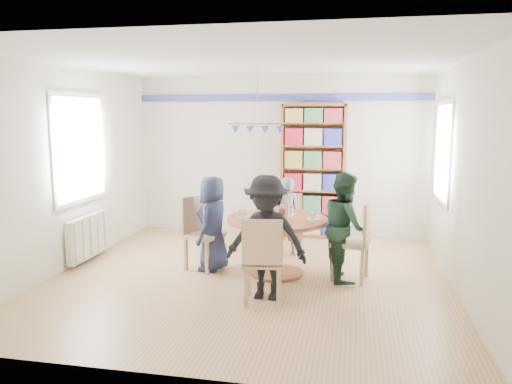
% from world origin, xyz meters
% --- Properties ---
extents(ground, '(5.00, 5.00, 0.00)m').
position_xyz_m(ground, '(0.00, 0.00, 0.00)').
color(ground, tan).
extents(room_shell, '(5.00, 5.00, 5.00)m').
position_xyz_m(room_shell, '(-0.26, 0.87, 1.65)').
color(room_shell, white).
rests_on(room_shell, ground).
extents(radiator, '(0.12, 1.00, 0.60)m').
position_xyz_m(radiator, '(-2.42, 0.30, 0.35)').
color(radiator, silver).
rests_on(radiator, ground).
extents(dining_table, '(1.30, 1.30, 0.75)m').
position_xyz_m(dining_table, '(0.32, 0.20, 0.56)').
color(dining_table, brown).
rests_on(dining_table, ground).
extents(chair_left, '(0.56, 0.56, 0.99)m').
position_xyz_m(chair_left, '(-0.75, 0.26, 0.54)').
color(chair_left, tan).
rests_on(chair_left, ground).
extents(chair_right, '(0.51, 0.51, 1.00)m').
position_xyz_m(chair_right, '(1.34, 0.17, 0.55)').
color(chair_right, tan).
rests_on(chair_right, ground).
extents(chair_far, '(0.45, 0.45, 0.90)m').
position_xyz_m(chair_far, '(0.34, 1.23, 0.49)').
color(chair_far, tan).
rests_on(chair_far, ground).
extents(chair_near, '(0.48, 0.48, 0.98)m').
position_xyz_m(chair_near, '(0.33, -0.86, 0.54)').
color(chair_near, tan).
rests_on(chair_near, ground).
extents(person_left, '(0.49, 0.67, 1.27)m').
position_xyz_m(person_left, '(-0.55, 0.23, 0.63)').
color(person_left, '#1B213B').
rests_on(person_left, ground).
extents(person_right, '(0.66, 0.77, 1.37)m').
position_xyz_m(person_right, '(1.18, 0.17, 0.68)').
color(person_right, '#1A3525').
rests_on(person_right, ground).
extents(person_far, '(0.50, 0.42, 1.17)m').
position_xyz_m(person_far, '(0.30, 1.13, 0.59)').
color(person_far, gray).
rests_on(person_far, ground).
extents(person_near, '(0.94, 0.58, 1.41)m').
position_xyz_m(person_near, '(0.33, -0.67, 0.71)').
color(person_near, black).
rests_on(person_near, ground).
extents(bookshelf, '(1.07, 0.32, 2.24)m').
position_xyz_m(bookshelf, '(0.60, 2.34, 1.10)').
color(bookshelf, brown).
rests_on(bookshelf, ground).
extents(tableware, '(1.10, 1.10, 0.29)m').
position_xyz_m(tableware, '(0.30, 0.23, 0.81)').
color(tableware, white).
rests_on(tableware, dining_table).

